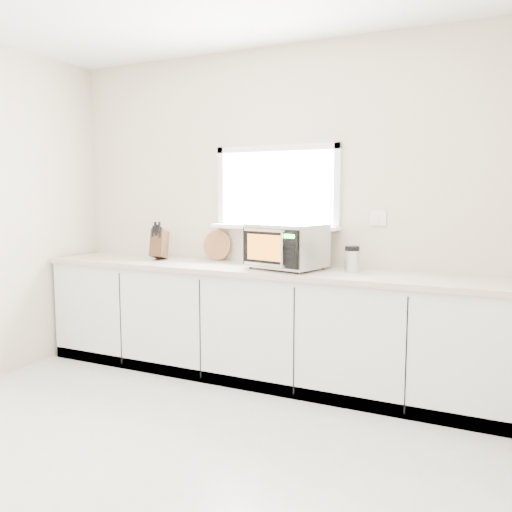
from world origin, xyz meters
The scene contains 8 objects.
ground centered at (0.00, 0.00, 0.00)m, with size 4.00×4.00×0.00m, color beige.
back_wall centered at (0.00, 2.00, 1.36)m, with size 4.00×0.17×2.70m.
cabinets centered at (0.00, 1.70, 0.44)m, with size 3.92×0.60×0.88m, color silver.
countertop centered at (0.00, 1.69, 0.90)m, with size 3.92×0.64×0.04m, color beige.
microwave centered at (0.20, 1.71, 1.10)m, with size 0.62×0.54×0.35m.
knife_block centered at (-1.04, 1.75, 1.07)m, with size 0.17×0.26×0.34m.
cutting_board centered at (-0.55, 1.94, 1.05)m, with size 0.27×0.27×0.02m, color brown.
coffee_grinder centered at (0.71, 1.77, 1.02)m, with size 0.13×0.13×0.20m.
Camera 1 is at (1.85, -2.16, 1.50)m, focal length 38.00 mm.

